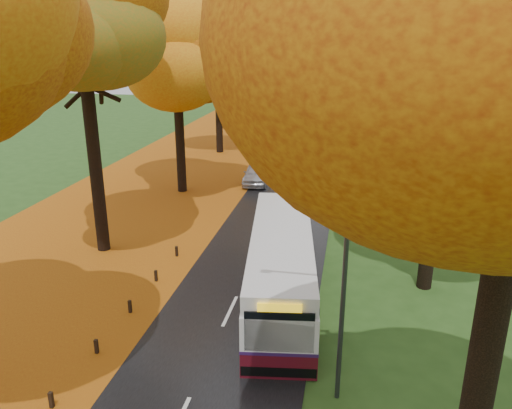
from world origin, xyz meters
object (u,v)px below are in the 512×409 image
(car_white, at_px, (256,173))
(streetlamp_near, at_px, (336,248))
(streetlamp_far, at_px, (353,87))
(car_dark, at_px, (291,127))
(streetlamp_mid, at_px, (350,118))
(car_silver, at_px, (282,141))
(bus, at_px, (281,263))

(car_white, bearing_deg, streetlamp_near, -77.75)
(streetlamp_far, relative_size, car_dark, 1.67)
(streetlamp_mid, bearing_deg, car_dark, 108.82)
(streetlamp_near, bearing_deg, car_dark, 98.84)
(streetlamp_near, distance_m, streetlamp_far, 44.00)
(streetlamp_near, height_order, streetlamp_mid, same)
(streetlamp_mid, bearing_deg, car_silver, 119.94)
(bus, distance_m, car_white, 16.31)
(bus, height_order, car_dark, bus)
(bus, relative_size, car_silver, 2.36)
(streetlamp_near, xyz_separation_m, streetlamp_mid, (0.00, 22.00, 0.00))
(streetlamp_mid, relative_size, bus, 0.75)
(streetlamp_far, bearing_deg, bus, -93.30)
(bus, xyz_separation_m, car_white, (-4.08, 15.77, -0.73))
(streetlamp_near, xyz_separation_m, car_white, (-6.30, 21.29, -3.97))
(streetlamp_near, distance_m, bus, 6.77)
(streetlamp_near, xyz_separation_m, streetlamp_far, (0.00, 44.00, 0.00))
(streetlamp_near, height_order, streetlamp_far, same)
(bus, xyz_separation_m, car_dark, (-4.08, 34.96, -0.74))
(bus, bearing_deg, streetlamp_near, -75.70)
(streetlamp_mid, relative_size, streetlamp_far, 1.00)
(streetlamp_mid, bearing_deg, streetlamp_far, 90.00)
(bus, bearing_deg, streetlamp_mid, 74.76)
(streetlamp_far, relative_size, bus, 0.75)
(streetlamp_near, height_order, bus, streetlamp_near)
(car_dark, bearing_deg, car_silver, -99.56)
(bus, xyz_separation_m, car_silver, (-3.93, 27.15, -0.69))
(streetlamp_far, bearing_deg, car_white, -105.50)
(streetlamp_far, distance_m, car_dark, 8.24)
(streetlamp_mid, distance_m, streetlamp_far, 22.00)
(bus, height_order, car_silver, bus)
(car_dark, bearing_deg, streetlamp_near, -91.85)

